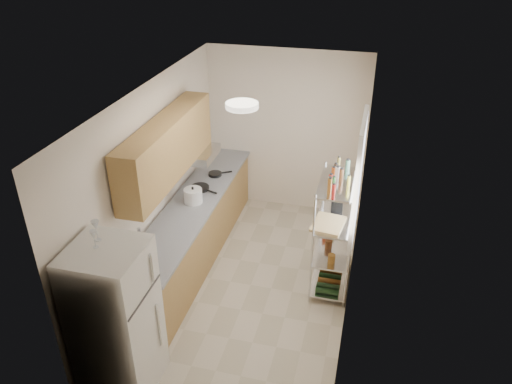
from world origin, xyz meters
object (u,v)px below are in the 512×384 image
refrigerator (116,320)px  rice_cooker (193,196)px  espresso_machine (338,199)px  frying_pan_large (200,188)px  cutting_board (328,224)px

refrigerator → rice_cooker: bearing=90.7°
refrigerator → espresso_machine: bearing=51.9°
rice_cooker → refrigerator: bearing=-89.3°
rice_cooker → frying_pan_large: size_ratio=0.94×
rice_cooker → espresso_machine: espresso_machine is taller
refrigerator → cutting_board: (1.80, 1.92, 0.19)m
rice_cooker → cutting_board: rice_cooker is taller
refrigerator → frying_pan_large: refrigerator is taller
frying_pan_large → refrigerator: bearing=-69.2°
rice_cooker → frying_pan_large: 0.37m
rice_cooker → cutting_board: size_ratio=0.54×
frying_pan_large → rice_cooker: bearing=-64.5°
rice_cooker → cutting_board: bearing=-9.2°
espresso_machine → cutting_board: bearing=-99.6°
cutting_board → espresso_machine: espresso_machine is taller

